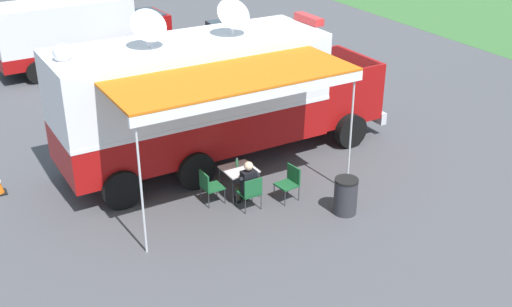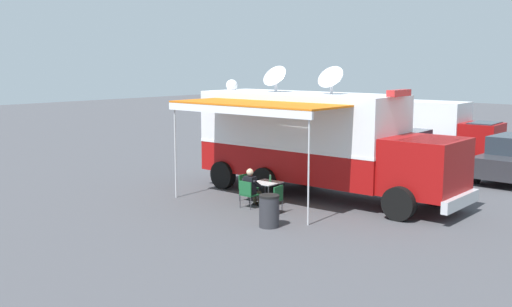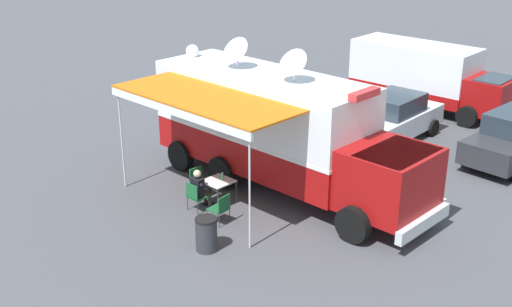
# 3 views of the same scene
# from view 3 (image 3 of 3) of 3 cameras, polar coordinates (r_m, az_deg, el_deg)

# --- Properties ---
(ground_plane) EXTENTS (100.00, 100.00, 0.00)m
(ground_plane) POSITION_cam_3_polar(r_m,az_deg,el_deg) (20.83, 0.54, -2.31)
(ground_plane) COLOR #47474C
(lot_stripe) EXTENTS (0.29, 4.80, 0.01)m
(lot_stripe) POSITION_cam_3_polar(r_m,az_deg,el_deg) (21.39, 10.73, -2.04)
(lot_stripe) COLOR silver
(lot_stripe) RESTS_ON ground
(command_truck) EXTENTS (5.12, 9.57, 4.53)m
(command_truck) POSITION_cam_3_polar(r_m,az_deg,el_deg) (19.62, 2.08, 2.23)
(command_truck) COLOR #9E0F0F
(command_truck) RESTS_ON ground
(folding_table) EXTENTS (0.83, 0.83, 0.73)m
(folding_table) POSITION_cam_3_polar(r_m,az_deg,el_deg) (19.03, -3.34, -2.56)
(folding_table) COLOR silver
(folding_table) RESTS_ON ground
(water_bottle) EXTENTS (0.07, 0.07, 0.22)m
(water_bottle) POSITION_cam_3_polar(r_m,az_deg,el_deg) (19.04, -2.97, -2.01)
(water_bottle) COLOR #3F9959
(water_bottle) RESTS_ON folding_table
(folding_chair_at_table) EXTENTS (0.50, 0.50, 0.87)m
(folding_chair_at_table) POSITION_cam_3_polar(r_m,az_deg,el_deg) (18.70, -5.36, -3.62)
(folding_chair_at_table) COLOR #19562D
(folding_chair_at_table) RESTS_ON ground
(folding_chair_beside_table) EXTENTS (0.50, 0.50, 0.87)m
(folding_chair_beside_table) POSITION_cam_3_polar(r_m,az_deg,el_deg) (19.67, -5.05, -2.28)
(folding_chair_beside_table) COLOR #19562D
(folding_chair_beside_table) RESTS_ON ground
(folding_chair_spare_by_truck) EXTENTS (0.54, 0.54, 0.87)m
(folding_chair_spare_by_truck) POSITION_cam_3_polar(r_m,az_deg,el_deg) (17.94, -3.10, -4.71)
(folding_chair_spare_by_truck) COLOR #19562D
(folding_chair_spare_by_truck) RESTS_ON ground
(seated_responder) EXTENTS (0.67, 0.56, 1.25)m
(seated_responder) POSITION_cam_3_polar(r_m,az_deg,el_deg) (18.76, -4.94, -3.06)
(seated_responder) COLOR black
(seated_responder) RESTS_ON ground
(trash_bin) EXTENTS (0.57, 0.57, 0.91)m
(trash_bin) POSITION_cam_3_polar(r_m,az_deg,el_deg) (16.72, -4.38, -7.07)
(trash_bin) COLOR #2D2D33
(trash_bin) RESTS_ON ground
(traffic_cone) EXTENTS (0.36, 0.36, 0.58)m
(traffic_cone) POSITION_cam_3_polar(r_m,az_deg,el_deg) (24.78, -6.35, 2.26)
(traffic_cone) COLOR black
(traffic_cone) RESTS_ON ground
(support_truck) EXTENTS (2.71, 6.93, 2.70)m
(support_truck) POSITION_cam_3_polar(r_m,az_deg,el_deg) (28.39, 14.63, 6.56)
(support_truck) COLOR white
(support_truck) RESTS_ON ground
(car_behind_truck) EXTENTS (4.32, 2.25, 1.76)m
(car_behind_truck) POSITION_cam_3_polar(r_m,az_deg,el_deg) (24.49, 12.07, 3.15)
(car_behind_truck) COLOR silver
(car_behind_truck) RESTS_ON ground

